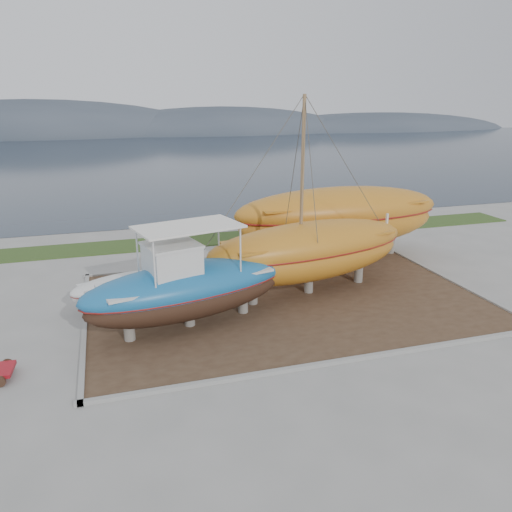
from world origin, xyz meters
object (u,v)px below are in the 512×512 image
object	(u,v)px
white_dinghy	(122,290)
orange_bare_hull	(338,224)
orange_sailboat	(312,199)
blue_caique	(188,277)

from	to	relation	value
white_dinghy	orange_bare_hull	bearing A→B (deg)	-3.85
orange_bare_hull	orange_sailboat	bearing A→B (deg)	-130.28
blue_caique	white_dinghy	distance (m)	4.30
orange_sailboat	orange_bare_hull	world-z (taller)	orange_sailboat
white_dinghy	orange_sailboat	distance (m)	9.74
blue_caique	white_dinghy	bearing A→B (deg)	115.88
blue_caique	orange_bare_hull	xyz separation A→B (m)	(9.95, 6.57, -0.07)
orange_bare_hull	blue_caique	bearing A→B (deg)	-147.47
white_dinghy	orange_sailboat	world-z (taller)	orange_sailboat
orange_sailboat	orange_bare_hull	size ratio (longest dim) A/B	0.85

